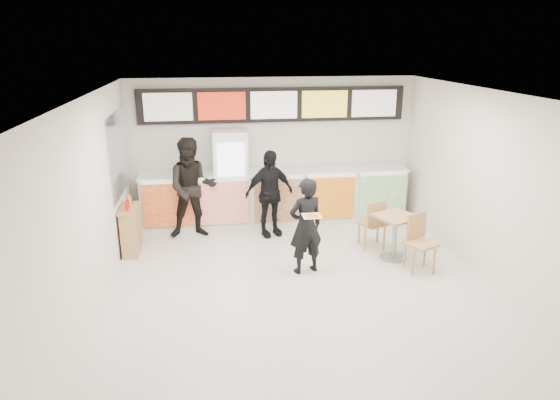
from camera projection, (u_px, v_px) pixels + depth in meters
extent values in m
plane|color=beige|center=(303.00, 290.00, 7.76)|extent=(7.00, 7.00, 0.00)
plane|color=white|center=(306.00, 95.00, 6.84)|extent=(7.00, 7.00, 0.00)
plane|color=silver|center=(273.00, 149.00, 10.60)|extent=(6.00, 0.00, 6.00)
plane|color=silver|center=(91.00, 208.00, 6.90)|extent=(0.00, 7.00, 7.00)
plane|color=silver|center=(495.00, 190.00, 7.71)|extent=(0.00, 7.00, 7.00)
cube|color=silver|center=(276.00, 197.00, 10.52)|extent=(5.50, 0.70, 1.10)
cube|color=silver|center=(276.00, 171.00, 10.34)|extent=(5.56, 0.76, 0.04)
cube|color=red|center=(168.00, 205.00, 9.84)|extent=(0.99, 0.02, 0.90)
cube|color=#ED347E|center=(224.00, 203.00, 9.99)|extent=(0.99, 0.02, 0.90)
cube|color=brown|center=(278.00, 200.00, 10.14)|extent=(0.99, 0.02, 0.90)
cube|color=gold|center=(331.00, 198.00, 10.29)|extent=(0.99, 0.02, 0.90)
cube|color=green|center=(382.00, 196.00, 10.44)|extent=(0.99, 0.02, 0.90)
cube|color=black|center=(274.00, 105.00, 10.24)|extent=(5.50, 0.12, 0.70)
cube|color=beige|center=(168.00, 107.00, 9.88)|extent=(0.95, 0.02, 0.55)
cube|color=red|center=(222.00, 106.00, 10.02)|extent=(0.95, 0.02, 0.55)
cube|color=white|center=(274.00, 105.00, 10.17)|extent=(0.95, 0.02, 0.55)
cube|color=yellow|center=(325.00, 104.00, 10.31)|extent=(0.95, 0.02, 0.55)
cube|color=silver|center=(374.00, 103.00, 10.46)|extent=(0.95, 0.02, 0.55)
cube|color=white|center=(231.00, 178.00, 10.27)|extent=(0.70, 0.65, 2.00)
cube|color=white|center=(232.00, 180.00, 9.93)|extent=(0.54, 0.02, 1.50)
cylinder|color=#167D2C|center=(222.00, 209.00, 10.13)|extent=(0.07, 0.07, 0.22)
cylinder|color=#F25714|center=(229.00, 208.00, 10.15)|extent=(0.07, 0.07, 0.22)
cylinder|color=red|center=(236.00, 208.00, 10.16)|extent=(0.07, 0.07, 0.22)
cylinder|color=#1842B9|center=(243.00, 208.00, 10.18)|extent=(0.07, 0.07, 0.22)
cylinder|color=#F25714|center=(221.00, 191.00, 10.01)|extent=(0.07, 0.07, 0.22)
cylinder|color=red|center=(228.00, 191.00, 10.03)|extent=(0.07, 0.07, 0.22)
cylinder|color=#1842B9|center=(235.00, 190.00, 10.05)|extent=(0.07, 0.07, 0.22)
cylinder|color=#167D2C|center=(242.00, 190.00, 10.07)|extent=(0.07, 0.07, 0.22)
cylinder|color=red|center=(221.00, 172.00, 9.89)|extent=(0.07, 0.07, 0.22)
cylinder|color=#1842B9|center=(228.00, 172.00, 9.91)|extent=(0.07, 0.07, 0.22)
cylinder|color=#167D2C|center=(235.00, 172.00, 9.93)|extent=(0.07, 0.07, 0.22)
cylinder|color=#F25714|center=(242.00, 172.00, 9.95)|extent=(0.07, 0.07, 0.22)
cylinder|color=#1842B9|center=(220.00, 154.00, 9.78)|extent=(0.07, 0.07, 0.22)
cylinder|color=#167D2C|center=(227.00, 154.00, 9.80)|extent=(0.07, 0.07, 0.22)
cylinder|color=#F25714|center=(234.00, 153.00, 9.82)|extent=(0.07, 0.07, 0.22)
cylinder|color=red|center=(241.00, 153.00, 9.83)|extent=(0.07, 0.07, 0.22)
cube|color=#B2B7BF|center=(119.00, 153.00, 9.13)|extent=(0.01, 2.00, 1.50)
imported|color=black|center=(306.00, 226.00, 8.16)|extent=(0.68, 0.54, 1.63)
imported|color=black|center=(192.00, 188.00, 9.63)|extent=(1.00, 0.79, 1.98)
imported|color=black|center=(269.00, 193.00, 9.72)|extent=(1.09, 0.72, 1.72)
cube|color=beige|center=(312.00, 216.00, 7.63)|extent=(0.28, 0.28, 0.01)
cone|color=#CC7233|center=(312.00, 215.00, 7.63)|extent=(0.36, 0.36, 0.02)
cube|color=tan|center=(396.00, 217.00, 8.67)|extent=(0.85, 0.85, 0.04)
cylinder|color=gray|center=(395.00, 238.00, 8.80)|extent=(0.09, 0.09, 0.78)
cylinder|color=gray|center=(393.00, 257.00, 8.91)|extent=(0.47, 0.47, 0.03)
cube|color=tan|center=(420.00, 244.00, 8.29)|extent=(0.60, 0.60, 0.04)
cube|color=tan|center=(417.00, 226.00, 8.40)|extent=(0.41, 0.20, 0.45)
cube|color=tan|center=(372.00, 223.00, 9.25)|extent=(0.60, 0.60, 0.04)
cube|color=tan|center=(376.00, 214.00, 8.98)|extent=(0.41, 0.20, 0.45)
cube|color=tan|center=(131.00, 231.00, 9.06)|extent=(0.27, 0.73, 0.82)
cube|color=tan|center=(129.00, 208.00, 8.93)|extent=(0.31, 0.77, 0.04)
cylinder|color=red|center=(127.00, 207.00, 8.71)|extent=(0.05, 0.05, 0.16)
cylinder|color=red|center=(128.00, 204.00, 8.85)|extent=(0.05, 0.05, 0.16)
cylinder|color=yellow|center=(129.00, 201.00, 9.00)|extent=(0.05, 0.05, 0.16)
cylinder|color=brown|center=(130.00, 199.00, 9.14)|extent=(0.05, 0.05, 0.16)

